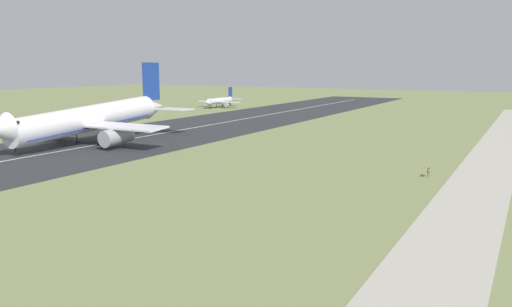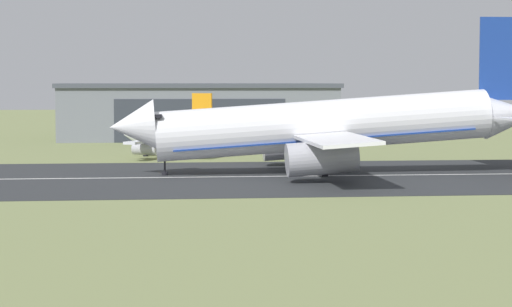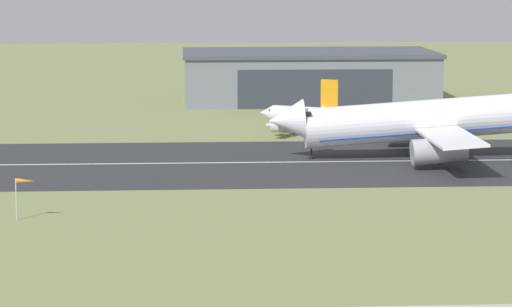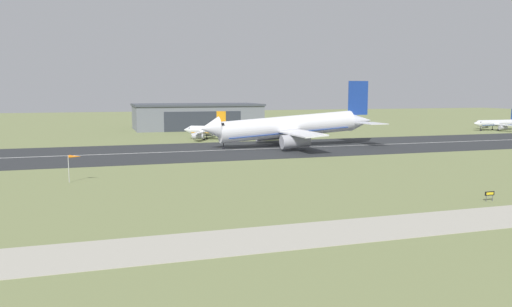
% 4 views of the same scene
% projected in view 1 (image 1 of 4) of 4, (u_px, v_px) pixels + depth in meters
% --- Properties ---
extents(ground_plane, '(726.29, 726.29, 0.00)m').
position_uv_depth(ground_plane, '(270.00, 184.00, 82.98)').
color(ground_plane, '#7A8451').
extents(runway_strip, '(486.29, 45.60, 0.06)m').
position_uv_depth(runway_strip, '(42.00, 155.00, 110.39)').
color(runway_strip, '#2B2D30').
rests_on(runway_strip, ground_plane).
extents(runway_centreline, '(437.66, 0.70, 0.01)m').
position_uv_depth(runway_centreline, '(42.00, 154.00, 110.38)').
color(runway_centreline, silver).
rests_on(runway_centreline, runway_strip).
extents(taxiway_road, '(364.72, 10.02, 0.05)m').
position_uv_depth(taxiway_road, '(467.00, 208.00, 68.29)').
color(taxiway_road, '#B2AD9E').
rests_on(taxiway_road, ground_plane).
extents(airplane_landing, '(57.07, 47.99, 20.45)m').
position_uv_depth(airplane_landing, '(89.00, 119.00, 125.20)').
color(airplane_landing, white).
rests_on(airplane_landing, ground_plane).
extents(airplane_parked_east, '(23.91, 22.07, 9.48)m').
position_uv_depth(airplane_parked_east, '(220.00, 101.00, 238.77)').
color(airplane_parked_east, silver).
rests_on(airplane_parked_east, ground_plane).
extents(runway_sign, '(1.74, 0.13, 1.55)m').
position_uv_depth(runway_sign, '(429.00, 171.00, 87.68)').
color(runway_sign, '#4C4C51').
rests_on(runway_sign, ground_plane).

